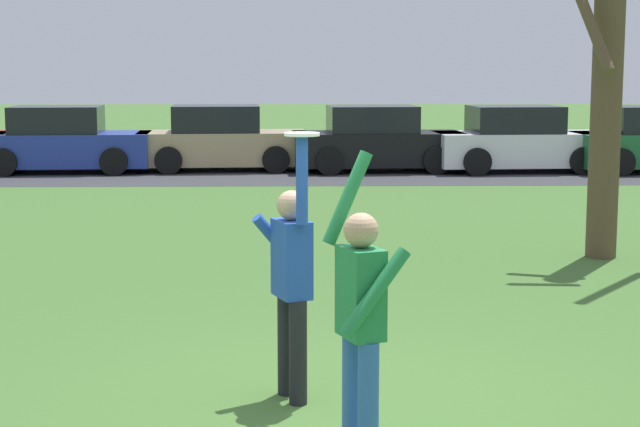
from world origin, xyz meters
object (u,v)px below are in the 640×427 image
object	(u,v)px
parked_car_blue	(62,142)
parked_car_tan	(221,141)
parked_car_white	(519,142)
person_catcher	(292,276)
parked_car_black	(376,141)
frisbee_disc	(302,134)
bare_tree_tall	(609,62)
person_defender	(361,313)

from	to	relation	value
parked_car_blue	parked_car_tan	size ratio (longest dim) A/B	1.00
parked_car_blue	parked_car_white	world-z (taller)	same
person_catcher	parked_car_black	size ratio (longest dim) A/B	0.49
frisbee_disc	parked_car_white	xyz separation A→B (m)	(5.37, 17.49, -1.37)
frisbee_disc	bare_tree_tall	world-z (taller)	bare_tree_tall
bare_tree_tall	parked_car_blue	bearing A→B (deg)	130.45
parked_car_blue	bare_tree_tall	size ratio (longest dim) A/B	0.73
parked_car_white	parked_car_black	bearing A→B (deg)	173.29
person_catcher	bare_tree_tall	size ratio (longest dim) A/B	0.36
frisbee_disc	parked_car_black	xyz separation A→B (m)	(1.93, 17.67, -1.37)
person_catcher	parked_car_black	bearing A→B (deg)	152.86
parked_car_tan	parked_car_white	world-z (taller)	same
person_defender	bare_tree_tall	bearing A→B (deg)	-48.09
parked_car_tan	bare_tree_tall	distance (m)	13.40
parked_car_tan	bare_tree_tall	bearing A→B (deg)	-66.89
person_catcher	person_defender	world-z (taller)	person_catcher
parked_car_blue	parked_car_black	xyz separation A→B (m)	(7.59, 0.08, 0.00)
person_catcher	parked_car_blue	size ratio (longest dim) A/B	0.49
parked_car_black	bare_tree_tall	distance (m)	11.88
person_catcher	parked_car_white	distance (m)	18.11
frisbee_disc	person_defender	bearing A→B (deg)	-69.42
parked_car_blue	bare_tree_tall	bearing A→B (deg)	-53.23
person_defender	frisbee_disc	distance (m)	1.55
frisbee_disc	parked_car_blue	size ratio (longest dim) A/B	0.06
parked_car_black	frisbee_disc	bearing A→B (deg)	-99.90
person_catcher	frisbee_disc	distance (m)	1.13
person_catcher	parked_car_tan	xyz separation A→B (m)	(-1.80, 17.77, -0.25)
person_catcher	parked_car_tan	bearing A→B (deg)	165.21
parked_car_blue	parked_car_tan	world-z (taller)	same
parked_car_blue	bare_tree_tall	distance (m)	15.17
person_catcher	bare_tree_tall	bearing A→B (deg)	124.25
parked_car_black	parked_car_white	xyz separation A→B (m)	(3.44, -0.18, 0.00)
frisbee_disc	bare_tree_tall	xyz separation A→B (m)	(4.10, 6.14, 0.53)
person_catcher	parked_car_white	size ratio (longest dim) A/B	0.49
parked_car_tan	parked_car_white	bearing A→B (deg)	-7.61
person_defender	parked_car_black	bearing A→B (deg)	-25.32
person_defender	parked_car_tan	size ratio (longest dim) A/B	0.49
frisbee_disc	parked_car_black	bearing A→B (deg)	83.78
person_defender	frisbee_disc	xyz separation A→B (m)	(-0.38, 1.01, 1.11)
parked_car_black	person_catcher	bearing A→B (deg)	-100.23
person_defender	parked_car_white	xyz separation A→B (m)	(4.99, 18.49, -0.25)
person_catcher	frisbee_disc	size ratio (longest dim) A/B	7.86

